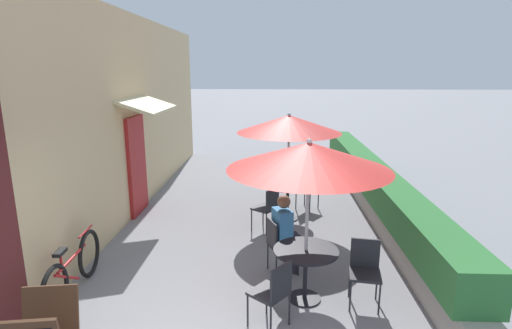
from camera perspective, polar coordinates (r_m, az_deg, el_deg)
The scene contains 14 objects.
cafe_facade_wall at distance 9.20m, azimuth -17.11°, elevation 6.80°, with size 0.98×11.14×4.20m.
planter_hedge at distance 9.28m, azimuth 16.29°, elevation -2.88°, with size 0.60×10.14×1.01m.
patio_table_near at distance 5.53m, azimuth 7.10°, elevation -13.59°, with size 0.87×0.87×0.73m.
patio_umbrella_near at distance 5.04m, azimuth 7.57°, elevation 1.20°, with size 2.09×2.09×2.22m.
cafe_chair_near_left at distance 6.15m, azimuth 3.23°, elevation -11.00°, with size 0.52×0.52×0.87m.
seated_patron_near_left at distance 6.12m, azimuth 4.24°, elevation -9.39°, with size 0.49×0.44×1.25m.
cafe_chair_near_right at distance 4.96m, azimuth 2.55°, elevation -17.46°, with size 0.56×0.56×0.87m.
cafe_chair_near_back at distance 5.63m, azimuth 15.29°, elevation -13.95°, with size 0.46×0.46×0.87m.
patio_table_mid at distance 8.30m, azimuth 4.55°, elevation -4.14°, with size 0.87×0.87×0.73m.
patio_umbrella_mid at distance 7.98m, azimuth 4.74°, elevation 5.79°, with size 2.09×2.09×2.22m.
cafe_chair_mid_left at distance 7.67m, azimuth 1.71°, elevation -5.92°, with size 0.56×0.56×0.87m.
cafe_chair_mid_right at distance 8.97m, azimuth 6.96°, elevation -3.11°, with size 0.56×0.56×0.87m.
coffee_cup_mid at distance 8.30m, azimuth 4.76°, elevation -2.57°, with size 0.07×0.07×0.09m.
bicycle_leaning at distance 6.20m, azimuth -24.65°, elevation -13.59°, with size 0.17×1.81×0.81m.
Camera 1 is at (0.53, -3.18, 3.06)m, focal length 28.00 mm.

